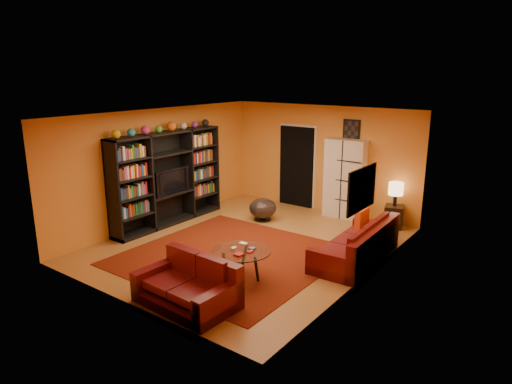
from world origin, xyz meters
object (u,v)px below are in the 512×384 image
Objects in this scene: loveseat at (190,285)px; side_table at (394,217)px; table_lamp at (396,189)px; coffee_table at (242,253)px; sofa at (360,246)px; bowl_chair at (263,209)px; tv at (170,181)px; storage_cabinet at (345,179)px; entertainment_unit at (168,179)px.

loveseat reaches higher than side_table.
coffee_table is at bearing -105.63° from table_lamp.
sofa is 3.53× the size of bowl_chair.
bowl_chair is at bearing -47.39° from tv.
storage_cabinet reaches higher than table_lamp.
bowl_chair is 2.96m from side_table.
sofa is at bearing 55.54° from coffee_table.
storage_cabinet is at bearing 2.64° from loveseat.
side_table is at bearing 32.87° from entertainment_unit.
tv is at bearing -174.49° from sofa.
tv is 2.23m from bowl_chair.
storage_cabinet is 3.51× the size of table_lamp.
coffee_table is 4.22m from table_lamp.
storage_cabinet is (3.01, 2.80, -0.12)m from entertainment_unit.
tv is 1.86× the size of table_lamp.
table_lamp is at bearing -56.84° from tv.
tv is at bearing -137.39° from bowl_chair.
bowl_chair is (-1.42, 3.85, -0.00)m from loveseat.
loveseat is at bearing -103.41° from side_table.
entertainment_unit is at bearing -147.13° from table_lamp.
entertainment_unit reaches higher than tv.
entertainment_unit is 5.64× the size of table_lamp.
loveseat is at bearing -95.08° from coffee_table.
tv is 0.53× the size of storage_cabinet.
side_table is (4.21, 2.75, -0.76)m from tv.
storage_cabinet is at bearing 91.62° from coffee_table.
coffee_table is 1.86× the size of table_lamp.
bowl_chair is (-1.52, 2.73, -0.17)m from coffee_table.
tv reaches higher than sofa.
bowl_chair is (-2.81, 0.85, -0.00)m from sofa.
storage_cabinet is (-0.12, 4.10, 0.48)m from coffee_table.
bowl_chair is at bearing 161.13° from sofa.
sofa reaches higher than coffee_table.
tv is 1.00× the size of coffee_table.
tv reaches higher than side_table.
sofa is (4.41, 0.58, -0.77)m from entertainment_unit.
sofa is at bearing -85.86° from side_table.
storage_cabinet reaches higher than tv.
bowl_chair is 3.02m from table_lamp.
side_table is (1.13, 4.05, -0.20)m from coffee_table.
table_lamp is at bearing -6.38° from storage_cabinet.
coffee_table is at bearing -105.63° from side_table.
sofa is 2.94m from bowl_chair.
loveseat is 1.14m from coffee_table.
storage_cabinet is at bearing 177.71° from table_lamp.
side_table is at bearing 26.44° from bowl_chair.
side_table is (1.23, 5.17, -0.03)m from loveseat.
sofa is 1.20× the size of storage_cabinet.
side_table is at bearing 92.07° from sofa.
sofa is at bearing -16.81° from bowl_chair.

